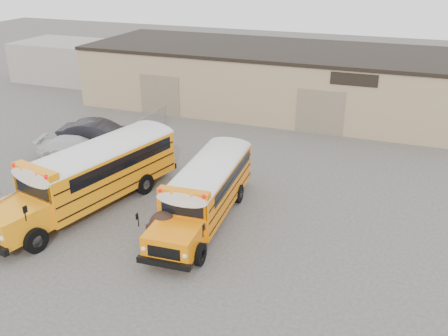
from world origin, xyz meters
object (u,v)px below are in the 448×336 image
(tarp_bundle, at_px, (164,229))
(car_white, at_px, (75,148))
(school_bus_right, at_px, (238,146))
(school_bus_left, at_px, (177,134))
(car_dark, at_px, (100,134))

(tarp_bundle, bearing_deg, car_white, 143.92)
(school_bus_right, distance_m, tarp_bundle, 8.50)
(tarp_bundle, bearing_deg, school_bus_right, 88.14)
(school_bus_left, height_order, car_dark, school_bus_left)
(tarp_bundle, height_order, car_white, tarp_bundle)
(car_white, height_order, car_dark, car_dark)
(school_bus_left, xyz_separation_m, car_dark, (-5.68, 0.54, -0.94))
(car_white, bearing_deg, school_bus_right, -95.68)
(tarp_bundle, relative_size, car_white, 0.37)
(tarp_bundle, bearing_deg, school_bus_left, 112.31)
(tarp_bundle, distance_m, car_white, 11.73)
(school_bus_left, bearing_deg, tarp_bundle, -67.69)
(school_bus_left, distance_m, school_bus_right, 3.76)
(school_bus_right, distance_m, car_white, 9.92)
(school_bus_right, xyz_separation_m, car_white, (-9.75, -1.56, -0.88))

